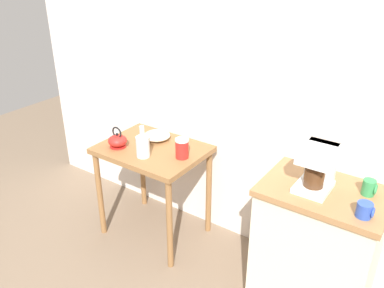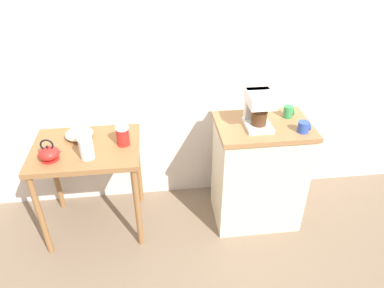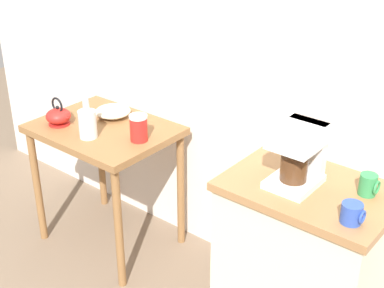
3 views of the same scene
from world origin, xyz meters
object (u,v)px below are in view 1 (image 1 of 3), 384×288
Objects in this scene: canister_enamel at (182,148)px; mug_blue at (365,210)px; coffee_maker at (318,165)px; bowl_stoneware at (157,136)px; mug_tall_green at (369,188)px; glass_carafe_vase at (143,146)px; teakettle at (118,141)px.

canister_enamel is 1.27m from mug_blue.
bowl_stoneware is at bearing 171.55° from coffee_maker.
bowl_stoneware is 1.33m from coffee_maker.
canister_enamel is at bearing -178.52° from mug_tall_green.
glass_carafe_vase reaches higher than mug_tall_green.
glass_carafe_vase reaches higher than bowl_stoneware.
coffee_maker is at bearing 2.82° from teakettle.
mug_tall_green is (1.71, 0.17, 0.12)m from teakettle.
coffee_maker is (1.20, 0.08, 0.19)m from glass_carafe_vase.
mug_blue is at bearing -22.86° from coffee_maker.
mug_tall_green is (1.55, -0.10, 0.14)m from bowl_stoneware.
teakettle is 1.75m from mug_blue.
canister_enamel is at bearing 15.51° from teakettle.
canister_enamel is 1.23m from mug_tall_green.
glass_carafe_vase is 2.72× the size of mug_blue.
coffee_maker is (1.45, 0.07, 0.22)m from teakettle.
glass_carafe_vase reaches higher than mug_blue.
teakettle is at bearing -164.49° from canister_enamel.
teakettle is 0.51m from canister_enamel.
mug_tall_green is at bearing 1.48° from canister_enamel.
teakettle is 1.47m from coffee_maker.
coffee_maker reaches higher than teakettle.
bowl_stoneware is at bearing 176.46° from mug_tall_green.
bowl_stoneware is 0.78× the size of coffee_maker.
glass_carafe_vase is (0.09, -0.27, 0.05)m from bowl_stoneware.
teakettle is 2.00× the size of mug_blue.
coffee_maker is 2.94× the size of mug_tall_green.
coffee_maker is at bearing -160.08° from mug_tall_green.
coffee_maker reaches higher than glass_carafe_vase.
coffee_maker reaches higher than canister_enamel.
glass_carafe_vase is 2.62× the size of mug_tall_green.
teakettle reaches higher than canister_enamel.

